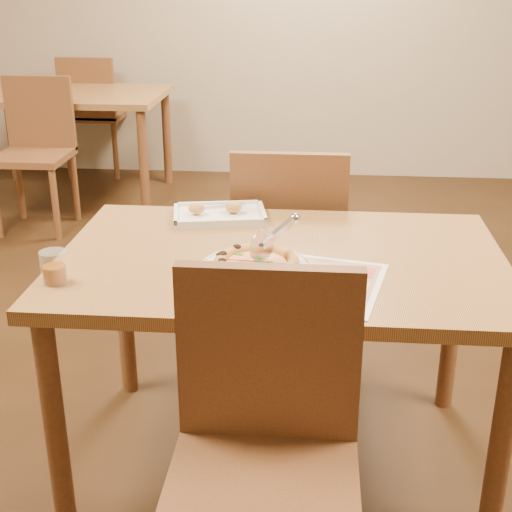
# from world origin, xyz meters

# --- Properties ---
(room) EXTENTS (7.00, 7.00, 7.00)m
(room) POSITION_xyz_m (0.00, 0.00, 1.35)
(room) COLOR #311C0D
(room) RESTS_ON ground
(dining_table) EXTENTS (1.30, 0.85, 0.72)m
(dining_table) POSITION_xyz_m (0.00, 0.00, 0.63)
(dining_table) COLOR #9E6E3F
(dining_table) RESTS_ON ground
(chair_near) EXTENTS (0.42, 0.42, 0.47)m
(chair_near) POSITION_xyz_m (0.00, -0.60, 0.57)
(chair_near) COLOR brown
(chair_near) RESTS_ON ground
(chair_far) EXTENTS (0.42, 0.42, 0.47)m
(chair_far) POSITION_xyz_m (-0.00, 0.60, 0.57)
(chair_far) COLOR brown
(chair_far) RESTS_ON ground
(bg_table) EXTENTS (1.30, 0.85, 0.72)m
(bg_table) POSITION_xyz_m (-1.60, 2.80, 0.63)
(bg_table) COLOR #9E6E3F
(bg_table) RESTS_ON ground
(bg_chair_near) EXTENTS (0.42, 0.42, 0.47)m
(bg_chair_near) POSITION_xyz_m (-1.60, 2.20, 0.57)
(bg_chair_near) COLOR brown
(bg_chair_near) RESTS_ON ground
(bg_chair_far) EXTENTS (0.42, 0.42, 0.47)m
(bg_chair_far) POSITION_xyz_m (-1.60, 3.30, 0.57)
(bg_chair_far) COLOR brown
(bg_chair_far) RESTS_ON ground
(plate) EXTENTS (0.37, 0.37, 0.02)m
(plate) POSITION_xyz_m (-0.06, -0.13, 0.73)
(plate) COLOR silver
(plate) RESTS_ON dining_table
(pizza) EXTENTS (0.24, 0.24, 0.04)m
(pizza) POSITION_xyz_m (-0.06, -0.13, 0.75)
(pizza) COLOR #DB934A
(pizza) RESTS_ON plate
(pizza_cutter) EXTENTS (0.12, 0.14, 0.10)m
(pizza_cutter) POSITION_xyz_m (-0.02, -0.10, 0.81)
(pizza_cutter) COLOR silver
(pizza_cutter) RESTS_ON pizza
(appetizer_tray) EXTENTS (0.33, 0.26, 0.06)m
(appetizer_tray) POSITION_xyz_m (-0.23, 0.31, 0.73)
(appetizer_tray) COLOR white
(appetizer_tray) RESTS_ON dining_table
(glass_tumbler) EXTENTS (0.07, 0.07, 0.09)m
(glass_tumbler) POSITION_xyz_m (-0.59, -0.25, 0.76)
(glass_tumbler) COLOR #7E3D09
(glass_tumbler) RESTS_ON dining_table
(menu) EXTENTS (0.33, 0.41, 0.00)m
(menu) POSITION_xyz_m (0.14, -0.20, 0.72)
(menu) COLOR white
(menu) RESTS_ON dining_table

